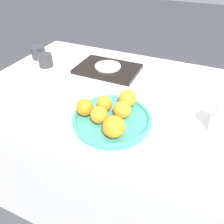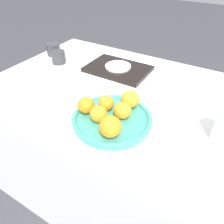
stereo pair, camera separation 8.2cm
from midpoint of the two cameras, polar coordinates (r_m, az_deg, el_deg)
The scene contains 14 objects.
ground_plane at distance 1.51m, azimuth 2.19°, elevation -18.61°, with size 12.00×12.00×0.00m, color #38383D.
table at distance 1.23m, azimuth 2.58°, elevation -9.49°, with size 1.48×0.90×0.71m.
fruit_platter at distance 0.84m, azimuth -2.79°, elevation -1.94°, with size 0.31×0.31×0.03m.
orange_0 at distance 0.82m, azimuth -0.14°, elevation 0.51°, with size 0.07×0.07×0.07m.
orange_1 at distance 0.86m, azimuth -4.74°, elevation 2.08°, with size 0.06×0.06×0.06m.
orange_2 at distance 0.80m, azimuth -6.31°, elevation -0.86°, with size 0.07×0.07×0.07m.
orange_3 at distance 0.74m, azimuth -2.70°, elevation -4.00°, with size 0.08×0.08×0.08m.
orange_4 at distance 0.88m, azimuth 1.44°, elevation 3.53°, with size 0.07×0.07×0.07m.
orange_5 at distance 0.85m, azimuth -9.86°, elevation 1.11°, with size 0.07×0.07×0.07m.
water_glass at distance 0.85m, azimuth 24.59°, elevation -1.61°, with size 0.08×0.08×0.12m.
serving_tray at distance 1.21m, azimuth -3.06°, elevation 11.14°, with size 0.33×0.23×0.02m.
side_plate at distance 1.21m, azimuth -3.08°, elevation 11.78°, with size 0.14×0.14×0.01m.
cup_2 at distance 1.43m, azimuth -20.29°, elevation 14.32°, with size 0.08×0.08×0.07m.
cup_3 at distance 1.32m, azimuth -18.77°, elevation 12.62°, with size 0.08×0.08×0.07m.
Camera 1 is at (0.25, -0.81, 1.26)m, focal length 35.00 mm.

